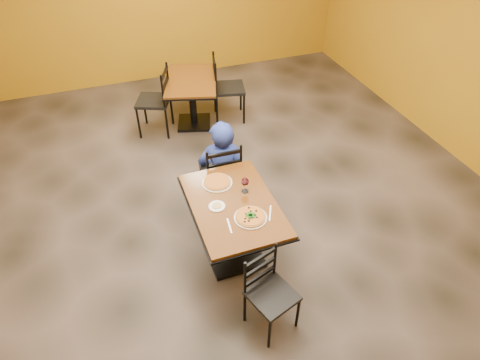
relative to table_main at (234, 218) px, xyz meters
name	(u,v)px	position (x,y,z in m)	size (l,w,h in m)	color
floor	(220,223)	(0.00, 0.50, -0.56)	(7.00, 8.00, 0.01)	black
table_main	(234,218)	(0.00, 0.00, 0.00)	(0.83, 1.23, 0.75)	brown
table_second	(192,92)	(0.29, 2.71, -0.01)	(1.02, 1.26, 0.75)	brown
chair_main_near	(272,296)	(0.05, -0.88, -0.14)	(0.37, 0.37, 0.83)	black
chair_main_far	(220,172)	(0.13, 0.85, -0.09)	(0.42, 0.42, 0.93)	black
chair_second_left	(153,101)	(-0.29, 2.71, -0.05)	(0.46, 0.46, 1.01)	black
chair_second_right	(229,88)	(0.86, 2.71, -0.05)	(0.46, 0.46, 1.01)	black
diner	(222,162)	(0.18, 0.93, -0.01)	(0.56, 0.37, 1.08)	navy
plate_main	(250,218)	(0.09, -0.24, 0.20)	(0.31, 0.31, 0.01)	white
pizza_main	(251,216)	(0.09, -0.24, 0.21)	(0.28, 0.28, 0.02)	#8E310A
plate_far	(217,183)	(-0.06, 0.35, 0.20)	(0.31, 0.31, 0.01)	white
pizza_far	(217,182)	(-0.06, 0.35, 0.21)	(0.28, 0.28, 0.02)	gold
side_plate	(217,206)	(-0.16, 0.01, 0.20)	(0.16, 0.16, 0.01)	white
dip	(217,206)	(-0.16, 0.01, 0.21)	(0.09, 0.09, 0.01)	tan
wine_glass	(245,184)	(0.17, 0.13, 0.28)	(0.08, 0.08, 0.18)	white
fork	(229,226)	(-0.13, -0.27, 0.20)	(0.01, 0.19, 0.00)	silver
knife	(270,213)	(0.28, -0.24, 0.20)	(0.01, 0.21, 0.00)	silver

